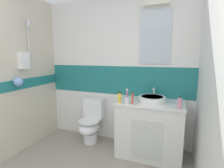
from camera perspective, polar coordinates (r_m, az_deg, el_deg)
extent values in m
cube|color=white|center=(3.19, 1.50, -10.72)|extent=(3.20, 0.10, 0.85)
cube|color=#1E7272|center=(3.03, 1.52, 1.35)|extent=(3.20, 0.10, 0.50)
cube|color=white|center=(3.03, 1.62, 17.01)|extent=(3.20, 0.10, 1.15)
cube|color=silver|center=(2.81, 14.37, 15.09)|extent=(0.47, 0.02, 0.83)
cube|color=white|center=(2.87, 14.71, 25.08)|extent=(0.39, 0.10, 0.08)
cube|color=white|center=(3.00, -27.55, 7.03)|extent=(0.10, 0.14, 0.26)
cylinder|color=silver|center=(3.12, -26.27, 12.53)|extent=(0.02, 0.02, 0.58)
cylinder|color=silver|center=(3.12, -26.14, 17.91)|extent=(0.10, 0.07, 0.11)
sphere|color=#7FA5E5|center=(2.89, -29.03, 0.71)|extent=(0.13, 0.13, 0.13)
cube|color=white|center=(1.65, 33.32, -1.65)|extent=(0.10, 3.48, 2.50)
cube|color=silver|center=(2.76, 12.51, -14.63)|extent=(0.95, 0.57, 0.82)
cube|color=white|center=(2.61, 12.81, -6.15)|extent=(0.97, 0.59, 0.03)
cube|color=silver|center=(2.52, 11.50, -18.06)|extent=(0.43, 0.01, 0.57)
cylinder|color=silver|center=(2.42, 11.60, -13.91)|extent=(0.02, 0.02, 0.03)
cylinder|color=white|center=(2.60, 13.30, -4.95)|extent=(0.39, 0.39, 0.08)
cylinder|color=#AFB1BA|center=(2.59, 13.33, -4.19)|extent=(0.32, 0.32, 0.01)
cylinder|color=silver|center=(2.81, 13.93, -2.89)|extent=(0.03, 0.03, 0.18)
cylinder|color=silver|center=(2.68, 13.74, -1.47)|extent=(0.02, 0.18, 0.02)
cylinder|color=white|center=(3.19, -7.34, -17.40)|extent=(0.24, 0.24, 0.18)
ellipsoid|color=white|center=(3.07, -7.77, -14.37)|extent=(0.34, 0.42, 0.22)
cylinder|color=white|center=(3.03, -7.83, -12.25)|extent=(0.37, 0.37, 0.02)
cube|color=white|center=(3.14, -6.07, -8.07)|extent=(0.36, 0.17, 0.37)
cylinder|color=silver|center=(3.09, -6.13, -4.69)|extent=(0.04, 0.04, 0.02)
cylinder|color=white|center=(2.44, 5.01, -5.61)|extent=(0.06, 0.06, 0.09)
cylinder|color=#D83F4C|center=(2.43, 4.96, -3.93)|extent=(0.02, 0.01, 0.18)
cube|color=white|center=(2.42, 4.99, -1.90)|extent=(0.01, 0.02, 0.03)
cylinder|color=#D872BF|center=(2.41, 4.95, -4.11)|extent=(0.01, 0.03, 0.17)
cube|color=white|center=(2.39, 4.98, -2.11)|extent=(0.01, 0.02, 0.03)
cylinder|color=#D872BF|center=(2.41, 5.14, -4.07)|extent=(0.03, 0.04, 0.17)
cube|color=white|center=(2.39, 5.17, -2.03)|extent=(0.02, 0.02, 0.03)
cylinder|color=pink|center=(2.37, 21.80, -6.05)|extent=(0.06, 0.06, 0.14)
cylinder|color=#262626|center=(2.35, 21.93, -4.00)|extent=(0.01, 0.01, 0.04)
cylinder|color=#262626|center=(2.34, 21.96, -3.64)|extent=(0.01, 0.02, 0.01)
cylinder|color=yellow|center=(2.47, 2.57, -4.71)|extent=(0.05, 0.05, 0.14)
cylinder|color=black|center=(2.45, 2.58, -2.84)|extent=(0.03, 0.03, 0.02)
cylinder|color=#D84C33|center=(2.41, 6.90, -4.94)|extent=(0.03, 0.03, 0.16)
cylinder|color=black|center=(2.39, 6.94, -2.88)|extent=(0.02, 0.02, 0.02)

